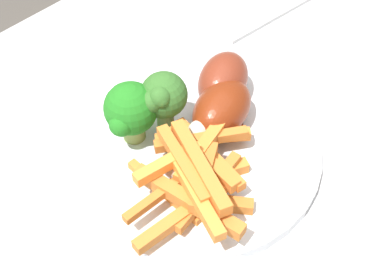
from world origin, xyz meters
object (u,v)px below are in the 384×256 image
fork (279,13)px  broccoli_floret_front (163,97)px  dining_table (241,182)px  carrot_fries_pile (196,172)px  chicken_drumstick_far (219,112)px  chicken_drumstick_near (222,83)px  dinner_plate (192,146)px  broccoli_floret_middle (130,110)px

fork → broccoli_floret_front: bearing=-164.4°
dining_table → carrot_fries_pile: size_ratio=6.28×
dining_table → chicken_drumstick_far: bearing=-10.8°
chicken_drumstick_near → chicken_drumstick_far: 0.04m
chicken_drumstick_far → broccoli_floret_front: bearing=-49.2°
dinner_plate → chicken_drumstick_near: size_ratio=2.05×
dining_table → carrot_fries_pile: bearing=9.1°
broccoli_floret_middle → chicken_drumstick_near: 0.10m
broccoli_floret_front → chicken_drumstick_near: size_ratio=0.55×
chicken_drumstick_far → fork: size_ratio=0.71×
broccoli_floret_front → broccoli_floret_middle: 0.03m
dinner_plate → carrot_fries_pile: (0.04, 0.04, 0.03)m
dinner_plate → dining_table: bearing=166.9°
broccoli_floret_middle → chicken_drumstick_far: bearing=136.7°
carrot_fries_pile → chicken_drumstick_far: bearing=-158.8°
carrot_fries_pile → fork: size_ratio=0.88×
broccoli_floret_front → carrot_fries_pile: broccoli_floret_front is taller
dining_table → chicken_drumstick_far: (0.05, -0.01, 0.15)m
dining_table → chicken_drumstick_near: (0.01, -0.03, 0.16)m
fork → dinner_plate: bearing=-157.7°
chicken_drumstick_near → fork: size_ratio=0.64×
carrot_fries_pile → chicken_drumstick_near: bearing=-154.9°
chicken_drumstick_near → broccoli_floret_front: bearing=-15.3°
broccoli_floret_middle → dinner_plate: bearing=122.0°
carrot_fries_pile → chicken_drumstick_far: size_ratio=1.25×
dinner_plate → chicken_drumstick_far: (-0.03, 0.01, 0.03)m
dinner_plate → carrot_fries_pile: size_ratio=1.49×
broccoli_floret_front → carrot_fries_pile: 0.08m
broccoli_floret_middle → chicken_drumstick_far: (-0.06, 0.06, -0.01)m
dinner_plate → broccoli_floret_front: (0.00, -0.03, 0.05)m
broccoli_floret_front → carrot_fries_pile: bearing=61.8°
broccoli_floret_middle → fork: broccoli_floret_middle is taller
carrot_fries_pile → fork: 0.32m
broccoli_floret_middle → carrot_fries_pile: (0.01, 0.09, -0.01)m
dinner_plate → fork: 0.27m
broccoli_floret_front → dining_table: bearing=148.7°
broccoli_floret_middle → chicken_drumstick_near: (-0.10, 0.04, -0.01)m
dining_table → broccoli_floret_middle: size_ratio=16.52×
broccoli_floret_front → chicken_drumstick_far: (-0.03, 0.04, -0.02)m
broccoli_floret_front → chicken_drumstick_far: 0.06m
fork → broccoli_floret_middle: bearing=-168.3°
carrot_fries_pile → chicken_drumstick_far: 0.08m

